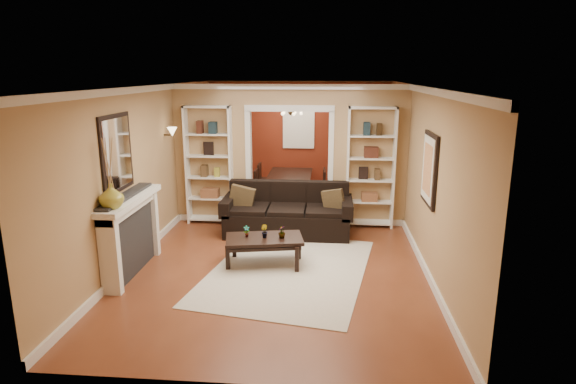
# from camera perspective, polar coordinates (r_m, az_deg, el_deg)

# --- Properties ---
(floor) EXTENTS (8.00, 8.00, 0.00)m
(floor) POSITION_cam_1_polar(r_m,az_deg,el_deg) (8.53, -0.50, -5.93)
(floor) COLOR brown
(floor) RESTS_ON ground
(ceiling) EXTENTS (8.00, 8.00, 0.00)m
(ceiling) POSITION_cam_1_polar(r_m,az_deg,el_deg) (8.02, -0.54, 12.50)
(ceiling) COLOR white
(ceiling) RESTS_ON ground
(wall_back) EXTENTS (8.00, 0.00, 8.00)m
(wall_back) POSITION_cam_1_polar(r_m,az_deg,el_deg) (12.11, 1.28, 6.62)
(wall_back) COLOR tan
(wall_back) RESTS_ON ground
(wall_front) EXTENTS (8.00, 0.00, 8.00)m
(wall_front) POSITION_cam_1_polar(r_m,az_deg,el_deg) (4.35, -5.53, -7.14)
(wall_front) COLOR tan
(wall_front) RESTS_ON ground
(wall_left) EXTENTS (0.00, 8.00, 8.00)m
(wall_left) POSITION_cam_1_polar(r_m,az_deg,el_deg) (8.68, -15.50, 3.13)
(wall_left) COLOR tan
(wall_left) RESTS_ON ground
(wall_right) EXTENTS (0.00, 8.00, 8.00)m
(wall_right) POSITION_cam_1_polar(r_m,az_deg,el_deg) (8.27, 15.21, 2.64)
(wall_right) COLOR tan
(wall_right) RESTS_ON ground
(partition_wall) EXTENTS (4.50, 0.15, 2.70)m
(partition_wall) POSITION_cam_1_polar(r_m,az_deg,el_deg) (9.35, 0.18, 4.40)
(partition_wall) COLOR tan
(partition_wall) RESTS_ON floor
(red_back_panel) EXTENTS (4.44, 0.04, 2.64)m
(red_back_panel) POSITION_cam_1_polar(r_m,az_deg,el_deg) (12.08, 1.27, 6.46)
(red_back_panel) COLOR maroon
(red_back_panel) RESTS_ON floor
(dining_window) EXTENTS (0.78, 0.03, 0.98)m
(dining_window) POSITION_cam_1_polar(r_m,az_deg,el_deg) (12.02, 1.26, 7.52)
(dining_window) COLOR #8CA5CC
(dining_window) RESTS_ON wall_back
(area_rug) EXTENTS (2.75, 3.46, 0.01)m
(area_rug) POSITION_cam_1_polar(r_m,az_deg,el_deg) (7.36, 0.09, -9.24)
(area_rug) COLOR beige
(area_rug) RESTS_ON floor
(sofa) EXTENTS (2.36, 1.02, 0.92)m
(sofa) POSITION_cam_1_polar(r_m,az_deg,el_deg) (8.82, -0.07, -2.12)
(sofa) COLOR black
(sofa) RESTS_ON floor
(pillow_left) EXTENTS (0.45, 0.14, 0.44)m
(pillow_left) POSITION_cam_1_polar(r_m,az_deg,el_deg) (8.85, -5.49, -0.72)
(pillow_left) COLOR brown
(pillow_left) RESTS_ON sofa
(pillow_right) EXTENTS (0.40, 0.21, 0.38)m
(pillow_right) POSITION_cam_1_polar(r_m,az_deg,el_deg) (8.72, 5.40, -1.14)
(pillow_right) COLOR brown
(pillow_right) RESTS_ON sofa
(coffee_table) EXTENTS (1.26, 0.84, 0.44)m
(coffee_table) POSITION_cam_1_polar(r_m,az_deg,el_deg) (7.51, -2.81, -6.99)
(coffee_table) COLOR black
(coffee_table) RESTS_ON floor
(plant_left) EXTENTS (0.11, 0.09, 0.18)m
(plant_left) POSITION_cam_1_polar(r_m,az_deg,el_deg) (7.45, -4.92, -4.68)
(plant_left) COLOR #336626
(plant_left) RESTS_ON coffee_table
(plant_center) EXTENTS (0.14, 0.14, 0.20)m
(plant_center) POSITION_cam_1_polar(r_m,az_deg,el_deg) (7.40, -2.84, -4.67)
(plant_center) COLOR #336626
(plant_center) RESTS_ON coffee_table
(plant_right) EXTENTS (0.13, 0.13, 0.19)m
(plant_right) POSITION_cam_1_polar(r_m,az_deg,el_deg) (7.38, -0.74, -4.75)
(plant_right) COLOR #336626
(plant_right) RESTS_ON coffee_table
(bookshelf_left) EXTENTS (0.90, 0.30, 2.30)m
(bookshelf_left) POSITION_cam_1_polar(r_m,az_deg,el_deg) (9.47, -9.31, 3.12)
(bookshelf_left) COLOR white
(bookshelf_left) RESTS_ON floor
(bookshelf_right) EXTENTS (0.90, 0.30, 2.30)m
(bookshelf_right) POSITION_cam_1_polar(r_m,az_deg,el_deg) (9.22, 9.75, 2.80)
(bookshelf_right) COLOR white
(bookshelf_right) RESTS_ON floor
(fireplace) EXTENTS (0.32, 1.70, 1.16)m
(fireplace) POSITION_cam_1_polar(r_m,az_deg,el_deg) (7.46, -17.90, -4.92)
(fireplace) COLOR white
(fireplace) RESTS_ON floor
(vase) EXTENTS (0.42, 0.42, 0.34)m
(vase) POSITION_cam_1_polar(r_m,az_deg,el_deg) (6.75, -20.21, -0.44)
(vase) COLOR olive
(vase) RESTS_ON fireplace
(mirror) EXTENTS (0.03, 0.95, 1.10)m
(mirror) POSITION_cam_1_polar(r_m,az_deg,el_deg) (7.23, -19.65, 4.34)
(mirror) COLOR silver
(mirror) RESTS_ON wall_left
(wall_sconce) EXTENTS (0.18, 0.18, 0.22)m
(wall_sconce) POSITION_cam_1_polar(r_m,az_deg,el_deg) (9.08, -13.91, 6.77)
(wall_sconce) COLOR #FFE0A5
(wall_sconce) RESTS_ON wall_left
(framed_art) EXTENTS (0.04, 0.85, 1.05)m
(framed_art) POSITION_cam_1_polar(r_m,az_deg,el_deg) (7.26, 16.35, 2.63)
(framed_art) COLOR black
(framed_art) RESTS_ON wall_right
(dining_table) EXTENTS (1.78, 0.99, 0.62)m
(dining_table) POSITION_cam_1_polar(r_m,az_deg,el_deg) (11.09, 0.36, 0.46)
(dining_table) COLOR black
(dining_table) RESTS_ON floor
(dining_chair_nw) EXTENTS (0.52, 0.52, 0.81)m
(dining_chair_nw) POSITION_cam_1_polar(r_m,az_deg,el_deg) (10.83, -2.66, 0.64)
(dining_chair_nw) COLOR black
(dining_chair_nw) RESTS_ON floor
(dining_chair_ne) EXTENTS (0.41, 0.41, 0.83)m
(dining_chair_ne) POSITION_cam_1_polar(r_m,az_deg,el_deg) (10.74, 3.16, 0.55)
(dining_chair_ne) COLOR black
(dining_chair_ne) RESTS_ON floor
(dining_chair_sw) EXTENTS (0.52, 0.52, 0.84)m
(dining_chair_sw) POSITION_cam_1_polar(r_m,az_deg,el_deg) (11.41, -2.27, 1.40)
(dining_chair_sw) COLOR black
(dining_chair_sw) RESTS_ON floor
(dining_chair_se) EXTENTS (0.45, 0.45, 0.75)m
(dining_chair_se) POSITION_cam_1_polar(r_m,az_deg,el_deg) (11.33, 3.26, 1.07)
(dining_chair_se) COLOR black
(dining_chair_se) RESTS_ON floor
(chandelier) EXTENTS (0.50, 0.50, 0.30)m
(chandelier) POSITION_cam_1_polar(r_m,az_deg,el_deg) (10.75, 0.85, 9.27)
(chandelier) COLOR #382B19
(chandelier) RESTS_ON ceiling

